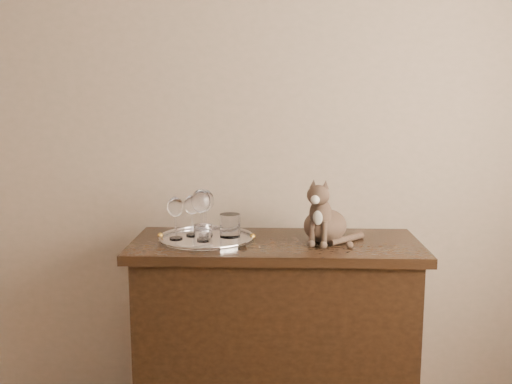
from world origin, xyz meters
TOP-DOWN VIEW (x-y plane):
  - wall_back at (0.00, 2.25)m, footprint 4.00×0.10m
  - sideboard at (0.60, 1.94)m, footprint 1.20×0.50m
  - tray at (0.31, 1.95)m, footprint 0.40×0.40m
  - wine_glass_a at (0.24, 2.00)m, footprint 0.07×0.07m
  - wine_glass_b at (0.30, 2.01)m, footprint 0.07×0.07m
  - wine_glass_c at (0.18, 1.94)m, footprint 0.07×0.07m
  - wine_glass_d at (0.29, 1.94)m, footprint 0.08×0.08m
  - tumbler_b at (0.31, 1.83)m, footprint 0.07×0.07m
  - tumbler_c at (0.41, 1.98)m, footprint 0.09×0.09m
  - cat at (0.80, 1.94)m, footprint 0.34×0.33m

SIDE VIEW (x-z plane):
  - sideboard at x=0.60m, z-range 0.00..0.85m
  - tray at x=0.31m, z-range 0.85..0.86m
  - tumbler_b at x=0.31m, z-range 0.86..0.94m
  - tumbler_c at x=0.41m, z-range 0.86..0.96m
  - wine_glass_a at x=0.24m, z-range 0.86..1.03m
  - wine_glass_c at x=0.18m, z-range 0.86..1.04m
  - wine_glass_b at x=0.30m, z-range 0.86..1.05m
  - wine_glass_d at x=0.29m, z-range 0.86..1.07m
  - cat at x=0.80m, z-range 0.85..1.12m
  - wall_back at x=0.00m, z-range 0.00..2.70m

